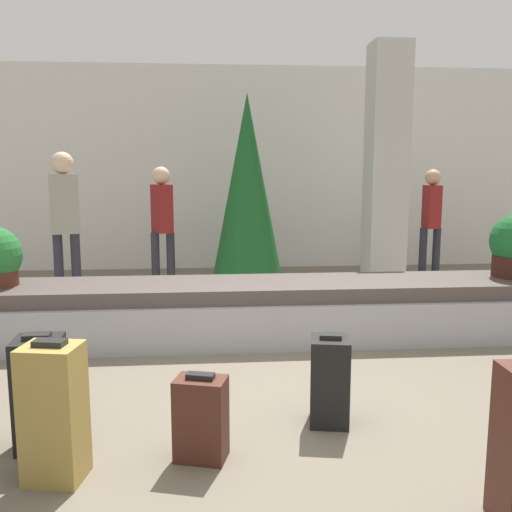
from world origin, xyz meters
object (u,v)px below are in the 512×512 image
(suitcase_5, at_px, (330,381))
(traveler_0, at_px, (65,214))
(suitcase_1, at_px, (40,393))
(suitcase_0, at_px, (201,418))
(suitcase_3, at_px, (54,413))
(traveler_1, at_px, (162,218))
(traveler_2, at_px, (431,215))
(pillar, at_px, (386,169))
(decorated_tree, at_px, (247,186))

(suitcase_5, distance_m, traveler_0, 4.19)
(suitcase_1, bearing_deg, suitcase_5, 3.25)
(suitcase_1, bearing_deg, suitcase_0, -15.45)
(suitcase_3, height_order, suitcase_5, suitcase_3)
(traveler_1, height_order, traveler_2, traveler_1)
(suitcase_3, height_order, traveler_2, traveler_2)
(traveler_0, bearing_deg, pillar, -6.43)
(suitcase_0, distance_m, traveler_1, 4.54)
(suitcase_5, relative_size, traveler_1, 0.36)
(traveler_0, bearing_deg, suitcase_1, -94.29)
(suitcase_5, xyz_separation_m, traveler_1, (-1.36, 4.06, 0.69))
(traveler_1, bearing_deg, suitcase_1, -33.55)
(suitcase_0, relative_size, traveler_0, 0.28)
(suitcase_0, height_order, suitcase_5, suitcase_5)
(suitcase_5, bearing_deg, suitcase_3, -150.76)
(traveler_2, bearing_deg, traveler_1, -82.05)
(suitcase_0, bearing_deg, decorated_tree, 98.23)
(pillar, relative_size, suitcase_3, 4.17)
(suitcase_3, relative_size, decorated_tree, 0.30)
(suitcase_1, height_order, traveler_0, traveler_0)
(traveler_2, height_order, decorated_tree, decorated_tree)
(suitcase_0, height_order, traveler_0, traveler_0)
(suitcase_0, height_order, decorated_tree, decorated_tree)
(pillar, distance_m, decorated_tree, 1.83)
(pillar, bearing_deg, traveler_0, -171.46)
(pillar, relative_size, decorated_tree, 1.24)
(pillar, bearing_deg, traveler_2, 32.61)
(suitcase_3, relative_size, suitcase_5, 1.29)
(suitcase_0, xyz_separation_m, traveler_2, (3.25, 4.87, 0.70))
(suitcase_1, xyz_separation_m, suitcase_5, (1.76, 0.17, -0.05))
(pillar, height_order, suitcase_3, pillar)
(suitcase_5, xyz_separation_m, traveler_2, (2.43, 4.48, 0.66))
(pillar, distance_m, traveler_2, 1.22)
(pillar, bearing_deg, suitcase_5, -111.75)
(suitcase_1, bearing_deg, traveler_2, 45.77)
(traveler_1, distance_m, decorated_tree, 1.19)
(traveler_1, relative_size, decorated_tree, 0.63)
(suitcase_3, height_order, traveler_1, traveler_1)
(suitcase_3, xyz_separation_m, decorated_tree, (1.34, 4.63, 1.01))
(suitcase_1, bearing_deg, traveler_1, 82.42)
(suitcase_1, relative_size, traveler_1, 0.42)
(suitcase_1, relative_size, traveler_0, 0.38)
(traveler_0, height_order, decorated_tree, decorated_tree)
(pillar, relative_size, traveler_1, 1.95)
(suitcase_3, xyz_separation_m, traveler_2, (4.02, 5.02, 0.57))
(suitcase_1, height_order, traveler_1, traveler_1)
(suitcase_3, distance_m, traveler_0, 4.02)
(pillar, xyz_separation_m, suitcase_5, (-1.57, -3.93, -1.31))
(suitcase_1, relative_size, decorated_tree, 0.27)
(pillar, relative_size, traveler_2, 2.00)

